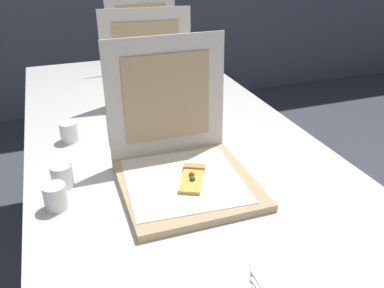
{
  "coord_description": "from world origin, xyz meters",
  "views": [
    {
      "loc": [
        -0.36,
        -0.6,
        1.39
      ],
      "look_at": [
        0.02,
        0.44,
        0.81
      ],
      "focal_mm": 37.39,
      "sensor_mm": 36.0,
      "label": 1
    }
  ],
  "objects_px": {
    "pizza_box_front": "(183,164)",
    "pizza_box_back": "(155,67)",
    "pizza_box_middle": "(154,102)",
    "cup_white_mid": "(69,132)",
    "cup_white_near_center": "(62,176)",
    "cup_white_near_left": "(55,197)",
    "napkin_pile": "(287,287)",
    "table": "(171,151)"
  },
  "relations": [
    {
      "from": "table",
      "to": "cup_white_near_center",
      "type": "height_order",
      "value": "cup_white_near_center"
    },
    {
      "from": "pizza_box_back",
      "to": "napkin_pile",
      "type": "bearing_deg",
      "value": -97.22
    },
    {
      "from": "pizza_box_middle",
      "to": "napkin_pile",
      "type": "height_order",
      "value": "pizza_box_middle"
    },
    {
      "from": "pizza_box_back",
      "to": "pizza_box_front",
      "type": "bearing_deg",
      "value": -103.33
    },
    {
      "from": "cup_white_near_center",
      "to": "cup_white_near_left",
      "type": "xyz_separation_m",
      "value": [
        -0.02,
        -0.1,
        0.0
      ]
    },
    {
      "from": "cup_white_near_left",
      "to": "pizza_box_back",
      "type": "bearing_deg",
      "value": 61.12
    },
    {
      "from": "table",
      "to": "pizza_box_back",
      "type": "relative_size",
      "value": 4.77
    },
    {
      "from": "pizza_box_front",
      "to": "pizza_box_back",
      "type": "distance_m",
      "value": 0.96
    },
    {
      "from": "pizza_box_middle",
      "to": "cup_white_mid",
      "type": "bearing_deg",
      "value": -153.55
    },
    {
      "from": "cup_white_near_center",
      "to": "napkin_pile",
      "type": "distance_m",
      "value": 0.68
    },
    {
      "from": "cup_white_mid",
      "to": "napkin_pile",
      "type": "relative_size",
      "value": 0.43
    },
    {
      "from": "pizza_box_back",
      "to": "cup_white_near_center",
      "type": "distance_m",
      "value": 1.0
    },
    {
      "from": "pizza_box_front",
      "to": "cup_white_near_center",
      "type": "height_order",
      "value": "pizza_box_front"
    },
    {
      "from": "pizza_box_back",
      "to": "napkin_pile",
      "type": "relative_size",
      "value": 2.85
    },
    {
      "from": "pizza_box_front",
      "to": "napkin_pile",
      "type": "height_order",
      "value": "pizza_box_front"
    },
    {
      "from": "table",
      "to": "pizza_box_middle",
      "type": "bearing_deg",
      "value": 89.44
    },
    {
      "from": "pizza_box_middle",
      "to": "cup_white_near_center",
      "type": "distance_m",
      "value": 0.56
    },
    {
      "from": "cup_white_near_center",
      "to": "napkin_pile",
      "type": "relative_size",
      "value": 0.43
    },
    {
      "from": "table",
      "to": "pizza_box_back",
      "type": "bearing_deg",
      "value": 79.32
    },
    {
      "from": "pizza_box_front",
      "to": "cup_white_mid",
      "type": "bearing_deg",
      "value": 128.41
    },
    {
      "from": "pizza_box_front",
      "to": "pizza_box_middle",
      "type": "relative_size",
      "value": 0.92
    },
    {
      "from": "pizza_box_middle",
      "to": "pizza_box_back",
      "type": "xyz_separation_m",
      "value": [
        0.13,
        0.45,
        -0.0
      ]
    },
    {
      "from": "cup_white_mid",
      "to": "cup_white_near_left",
      "type": "height_order",
      "value": "same"
    },
    {
      "from": "cup_white_mid",
      "to": "cup_white_near_center",
      "type": "distance_m",
      "value": 0.29
    },
    {
      "from": "pizza_box_front",
      "to": "pizza_box_middle",
      "type": "bearing_deg",
      "value": 85.23
    },
    {
      "from": "pizza_box_front",
      "to": "cup_white_near_left",
      "type": "relative_size",
      "value": 5.69
    },
    {
      "from": "napkin_pile",
      "to": "cup_white_mid",
      "type": "bearing_deg",
      "value": 113.33
    },
    {
      "from": "table",
      "to": "cup_white_mid",
      "type": "bearing_deg",
      "value": 161.68
    },
    {
      "from": "cup_white_near_left",
      "to": "cup_white_near_center",
      "type": "bearing_deg",
      "value": 76.85
    },
    {
      "from": "cup_white_near_left",
      "to": "cup_white_mid",
      "type": "bearing_deg",
      "value": 80.38
    },
    {
      "from": "pizza_box_middle",
      "to": "cup_white_near_center",
      "type": "relative_size",
      "value": 6.16
    },
    {
      "from": "pizza_box_middle",
      "to": "cup_white_near_left",
      "type": "height_order",
      "value": "pizza_box_middle"
    },
    {
      "from": "cup_white_mid",
      "to": "pizza_box_middle",
      "type": "bearing_deg",
      "value": 19.81
    },
    {
      "from": "pizza_box_front",
      "to": "cup_white_near_left",
      "type": "distance_m",
      "value": 0.36
    },
    {
      "from": "cup_white_near_left",
      "to": "napkin_pile",
      "type": "relative_size",
      "value": 0.43
    },
    {
      "from": "pizza_box_front",
      "to": "cup_white_near_center",
      "type": "bearing_deg",
      "value": 166.36
    },
    {
      "from": "pizza_box_back",
      "to": "cup_white_mid",
      "type": "xyz_separation_m",
      "value": [
        -0.46,
        -0.57,
        -0.02
      ]
    },
    {
      "from": "pizza_box_middle",
      "to": "pizza_box_back",
      "type": "relative_size",
      "value": 0.92
    },
    {
      "from": "table",
      "to": "pizza_box_middle",
      "type": "height_order",
      "value": "pizza_box_middle"
    },
    {
      "from": "pizza_box_middle",
      "to": "cup_white_near_left",
      "type": "xyz_separation_m",
      "value": [
        -0.4,
        -0.51,
        -0.02
      ]
    },
    {
      "from": "table",
      "to": "pizza_box_front",
      "type": "distance_m",
      "value": 0.29
    },
    {
      "from": "table",
      "to": "napkin_pile",
      "type": "height_order",
      "value": "napkin_pile"
    }
  ]
}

